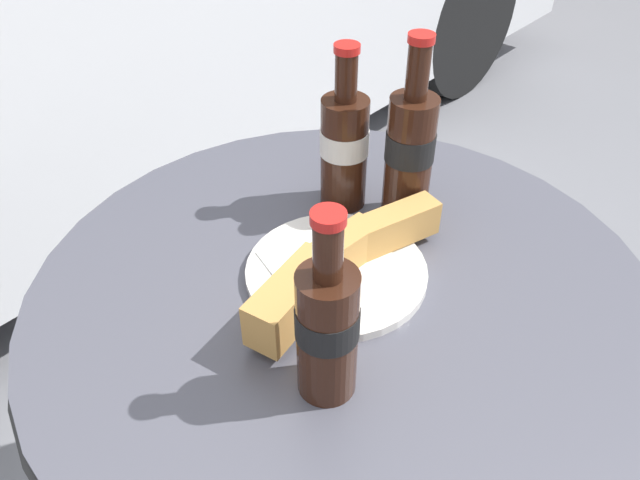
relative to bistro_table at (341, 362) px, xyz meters
The scene contains 5 objects.
bistro_table is the anchor object (origin of this frame).
cola_bottle_left 0.28m from the bistro_table, 146.26° to the right, with size 0.06×0.06×0.22m.
cola_bottle_right 0.30m from the bistro_table, 40.65° to the left, with size 0.07×0.07×0.23m.
cola_bottle_center 0.30m from the bistro_table, 10.65° to the left, with size 0.07×0.07×0.26m.
lunch_plate_near 0.17m from the bistro_table, 94.49° to the left, with size 0.32×0.23×0.07m.
Camera 1 is at (-0.43, -0.35, 1.30)m, focal length 35.00 mm.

